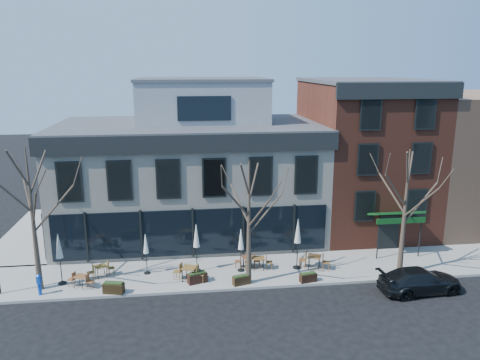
{
  "coord_description": "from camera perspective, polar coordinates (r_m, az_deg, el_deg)",
  "views": [
    {
      "loc": [
        -0.54,
        -27.99,
        12.15
      ],
      "look_at": [
        3.26,
        2.0,
        4.7
      ],
      "focal_mm": 35.0,
      "sensor_mm": 36.0,
      "label": 1
    }
  ],
  "objects": [
    {
      "name": "cafe_set_5",
      "position": [
        29.0,
        9.05,
        -9.67
      ],
      "size": [
        1.92,
        1.17,
        1.0
      ],
      "color": "brown",
      "rests_on": "sidewalk_front"
    },
    {
      "name": "tree_right",
      "position": [
        28.35,
        19.46,
        -3.64
      ],
      "size": [
        3.72,
        3.77,
        7.48
      ],
      "color": "#382B21",
      "rests_on": "sidewalk_front"
    },
    {
      "name": "umbrella_1",
      "position": [
        28.08,
        -11.41,
        -7.88
      ],
      "size": [
        0.39,
        0.39,
        2.46
      ],
      "color": "black",
      "rests_on": "sidewalk_front"
    },
    {
      "name": "ground",
      "position": [
        30.52,
        -5.69,
        -9.69
      ],
      "size": [
        120.0,
        120.0,
        0.0
      ],
      "primitive_type": "plane",
      "color": "black",
      "rests_on": "ground"
    },
    {
      "name": "tree_mid",
      "position": [
        25.74,
        1.11,
        -5.1
      ],
      "size": [
        3.5,
        3.55,
        7.04
      ],
      "color": "#382B21",
      "rests_on": "sidewalk_front"
    },
    {
      "name": "umbrella_4",
      "position": [
        28.28,
        7.06,
        -6.51
      ],
      "size": [
        0.5,
        0.5,
        3.14
      ],
      "color": "black",
      "rests_on": "sidewalk_front"
    },
    {
      "name": "cafe_set_2",
      "position": [
        27.32,
        -6.21,
        -11.11
      ],
      "size": [
        1.92,
        1.15,
        0.99
      ],
      "color": "brown",
      "rests_on": "sidewalk_front"
    },
    {
      "name": "sidewalk_front",
      "position": [
        28.77,
        1.04,
        -10.97
      ],
      "size": [
        33.5,
        4.7,
        0.15
      ],
      "primitive_type": "cube",
      "color": "gray",
      "rests_on": "ground"
    },
    {
      "name": "planter_2",
      "position": [
        26.84,
        0.16,
        -12.07
      ],
      "size": [
        1.04,
        0.64,
        0.54
      ],
      "color": "#322110",
      "rests_on": "sidewalk_front"
    },
    {
      "name": "umbrella_0",
      "position": [
        28.03,
        -21.2,
        -7.84
      ],
      "size": [
        0.47,
        0.47,
        2.97
      ],
      "color": "black",
      "rests_on": "sidewalk_front"
    },
    {
      "name": "bg_building",
      "position": [
        41.96,
        27.08,
        2.51
      ],
      "size": [
        12.0,
        12.0,
        10.0
      ],
      "primitive_type": "cube",
      "color": "#8C664C",
      "rests_on": "ground"
    },
    {
      "name": "sidewalk_side",
      "position": [
        37.63,
        -23.46,
        -6.07
      ],
      "size": [
        4.5,
        12.0,
        0.15
      ],
      "primitive_type": "cube",
      "color": "gray",
      "rests_on": "ground"
    },
    {
      "name": "cafe_set_4",
      "position": [
        28.63,
        2.28,
        -9.94
      ],
      "size": [
        1.73,
        0.75,
        0.9
      ],
      "color": "brown",
      "rests_on": "sidewalk_front"
    },
    {
      "name": "cafe_set_1",
      "position": [
        28.8,
        -16.6,
        -10.45
      ],
      "size": [
        1.62,
        1.04,
        0.84
      ],
      "color": "brown",
      "rests_on": "sidewalk_front"
    },
    {
      "name": "umbrella_2",
      "position": [
        27.87,
        -5.34,
        -7.11
      ],
      "size": [
        0.47,
        0.47,
        2.92
      ],
      "color": "black",
      "rests_on": "sidewalk_front"
    },
    {
      "name": "cafe_set_0",
      "position": [
        27.88,
        -18.83,
        -11.47
      ],
      "size": [
        1.61,
        0.96,
        0.83
      ],
      "color": "brown",
      "rests_on": "sidewalk_front"
    },
    {
      "name": "umbrella_3",
      "position": [
        27.84,
        0.11,
        -7.52
      ],
      "size": [
        0.42,
        0.42,
        2.63
      ],
      "color": "black",
      "rests_on": "sidewalk_front"
    },
    {
      "name": "corner_building",
      "position": [
        33.89,
        -6.0,
        1.11
      ],
      "size": [
        18.39,
        10.39,
        11.1
      ],
      "color": "beige",
      "rests_on": "ground"
    },
    {
      "name": "tree_corner",
      "position": [
        27.2,
        -23.92,
        -4.27
      ],
      "size": [
        3.93,
        3.98,
        7.92
      ],
      "color": "#382B21",
      "rests_on": "sidewalk_front"
    },
    {
      "name": "cafe_set_3",
      "position": [
        28.86,
        0.92,
        -9.81
      ],
      "size": [
        1.58,
        0.67,
        0.83
      ],
      "color": "brown",
      "rests_on": "sidewalk_front"
    },
    {
      "name": "planter_1",
      "position": [
        27.13,
        -5.22,
        -11.75
      ],
      "size": [
        1.18,
        0.78,
        0.62
      ],
      "color": "black",
      "rests_on": "sidewalk_front"
    },
    {
      "name": "red_brick_building",
      "position": [
        36.23,
        14.88,
        3.02
      ],
      "size": [
        8.2,
        11.78,
        11.18
      ],
      "color": "brown",
      "rests_on": "ground"
    },
    {
      "name": "parked_sedan",
      "position": [
        27.99,
        21.11,
        -11.35
      ],
      "size": [
        4.79,
        2.26,
        1.35
      ],
      "primitive_type": "imported",
      "rotation": [
        0.0,
        0.0,
        1.65
      ],
      "color": "black",
      "rests_on": "ground"
    },
    {
      "name": "planter_0",
      "position": [
        26.79,
        -15.15,
        -12.55
      ],
      "size": [
        1.19,
        0.69,
        0.63
      ],
      "color": "black",
      "rests_on": "sidewalk_front"
    },
    {
      "name": "call_box",
      "position": [
        27.73,
        -23.28,
        -11.55
      ],
      "size": [
        0.24,
        0.24,
        1.2
      ],
      "color": "#0E3EB6",
      "rests_on": "sidewalk_front"
    },
    {
      "name": "planter_3",
      "position": [
        27.41,
        8.31,
        -11.65
      ],
      "size": [
        1.03,
        0.57,
        0.54
      ],
      "color": "black",
      "rests_on": "sidewalk_front"
    }
  ]
}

